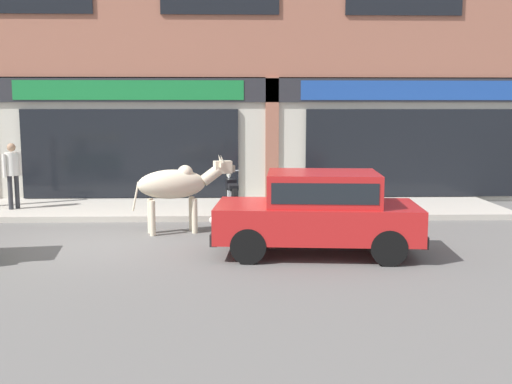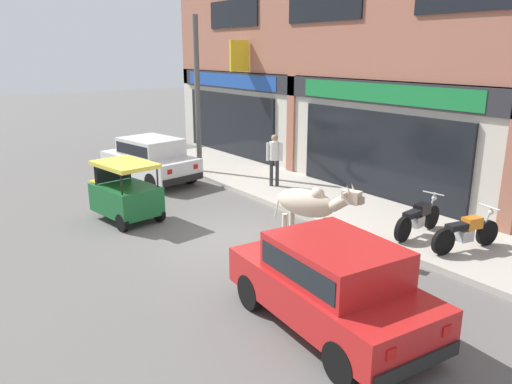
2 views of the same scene
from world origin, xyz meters
name	(u,v)px [view 1 (image 1 of 2)]	position (x,y,z in m)	size (l,w,h in m)	color
ground_plane	(86,244)	(0.00, 0.00, 0.00)	(90.00, 90.00, 0.00)	#605E5B
sidewalk	(122,209)	(0.00, 3.65, 0.07)	(19.00, 2.89, 0.13)	#B7AFA3
shop_building	(129,40)	(0.00, 5.35, 4.38)	(23.00, 1.40, 9.20)	#9E604C
cow	(177,185)	(1.64, 1.01, 1.01)	(2.09, 0.96, 1.61)	beige
car_1	(319,209)	(4.31, -0.94, 0.81)	(3.71, 1.90, 1.46)	black
motorcycle_0	(232,192)	(2.74, 3.33, 0.52)	(0.52, 1.81, 0.88)	black
motorcycle_1	(278,192)	(3.90, 3.38, 0.52)	(0.63, 1.80, 0.88)	black
pedestrian	(12,169)	(-2.55, 3.35, 1.12)	(0.33, 0.42, 1.60)	#2D2D33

